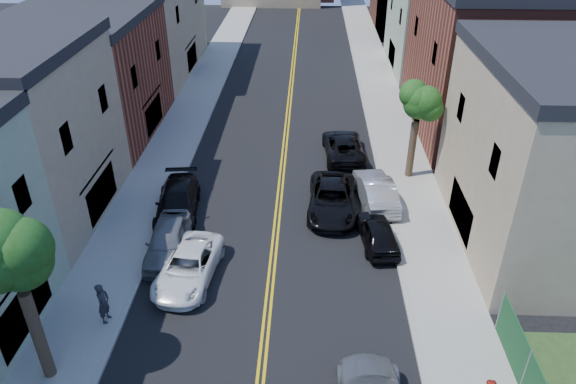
# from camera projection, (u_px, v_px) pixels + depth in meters

# --- Properties ---
(sidewalk_left) EXTENTS (3.20, 100.00, 0.15)m
(sidewalk_left) POSITION_uv_depth(u_px,v_px,m) (189.00, 111.00, 42.35)
(sidewalk_left) COLOR gray
(sidewalk_left) RESTS_ON ground
(sidewalk_right) EXTENTS (3.20, 100.00, 0.15)m
(sidewalk_right) POSITION_uv_depth(u_px,v_px,m) (389.00, 114.00, 41.79)
(sidewalk_right) COLOR gray
(sidewalk_right) RESTS_ON ground
(curb_left) EXTENTS (0.30, 100.00, 0.15)m
(curb_left) POSITION_uv_depth(u_px,v_px,m) (211.00, 111.00, 42.29)
(curb_left) COLOR gray
(curb_left) RESTS_ON ground
(curb_right) EXTENTS (0.30, 100.00, 0.15)m
(curb_right) POSITION_uv_depth(u_px,v_px,m) (366.00, 114.00, 41.85)
(curb_right) COLOR gray
(curb_right) RESTS_ON ground
(bldg_left_tan_near) EXTENTS (9.00, 10.00, 9.00)m
(bldg_left_tan_near) POSITION_uv_depth(u_px,v_px,m) (5.00, 140.00, 27.43)
(bldg_left_tan_near) COLOR #998466
(bldg_left_tan_near) RESTS_ON ground
(bldg_left_brick) EXTENTS (9.00, 12.00, 8.00)m
(bldg_left_brick) POSITION_uv_depth(u_px,v_px,m) (86.00, 79.00, 37.11)
(bldg_left_brick) COLOR brown
(bldg_left_brick) RESTS_ON ground
(bldg_left_tan_far) EXTENTS (9.00, 16.00, 9.50)m
(bldg_left_tan_far) POSITION_uv_depth(u_px,v_px,m) (140.00, 20.00, 48.73)
(bldg_left_tan_far) COLOR #998466
(bldg_left_tan_far) RESTS_ON ground
(bldg_right_tan) EXTENTS (9.00, 12.00, 9.00)m
(bldg_right_tan) POSITION_uv_depth(u_px,v_px,m) (566.00, 159.00, 25.59)
(bldg_right_tan) COLOR #998466
(bldg_right_tan) RESTS_ON ground
(bldg_right_brick) EXTENTS (9.00, 14.00, 10.00)m
(bldg_right_brick) POSITION_uv_depth(u_px,v_px,m) (486.00, 61.00, 37.33)
(bldg_right_brick) COLOR brown
(bldg_right_brick) RESTS_ON ground
(bldg_right_palegrn) EXTENTS (9.00, 12.00, 8.50)m
(bldg_right_palegrn) POSITION_uv_depth(u_px,v_px,m) (443.00, 24.00, 49.72)
(bldg_right_palegrn) COLOR gray
(bldg_right_palegrn) RESTS_ON ground
(tree_left_mid) EXTENTS (5.20, 5.20, 9.29)m
(tree_left_mid) POSITION_uv_depth(u_px,v_px,m) (5.00, 233.00, 16.72)
(tree_left_mid) COLOR #3B281D
(tree_left_mid) RESTS_ON sidewalk_left
(tree_right_far) EXTENTS (4.40, 4.40, 8.03)m
(tree_right_far) POSITION_uv_depth(u_px,v_px,m) (420.00, 89.00, 30.31)
(tree_right_far) COLOR #3B281D
(tree_right_far) RESTS_ON sidewalk_right
(white_pickup) EXTENTS (2.89, 5.31, 1.41)m
(white_pickup) POSITION_uv_depth(u_px,v_px,m) (188.00, 267.00, 24.58)
(white_pickup) COLOR white
(white_pickup) RESTS_ON ground
(grey_car_left) EXTENTS (2.18, 4.88, 1.63)m
(grey_car_left) POSITION_uv_depth(u_px,v_px,m) (168.00, 241.00, 26.13)
(grey_car_left) COLOR slate
(grey_car_left) RESTS_ON ground
(black_car_left) EXTENTS (2.76, 5.62, 1.57)m
(black_car_left) POSITION_uv_depth(u_px,v_px,m) (178.00, 202.00, 29.26)
(black_car_left) COLOR black
(black_car_left) RESTS_ON ground
(black_car_right) EXTENTS (2.15, 4.32, 1.41)m
(black_car_right) POSITION_uv_depth(u_px,v_px,m) (378.00, 233.00, 26.90)
(black_car_right) COLOR black
(black_car_right) RESTS_ON ground
(silver_car_right) EXTENTS (2.37, 5.17, 1.64)m
(silver_car_right) POSITION_uv_depth(u_px,v_px,m) (376.00, 190.00, 30.25)
(silver_car_right) COLOR #A6A8AE
(silver_car_right) RESTS_ON ground
(dark_car_right_far) EXTENTS (2.86, 5.56, 1.50)m
(dark_car_right_far) POSITION_uv_depth(u_px,v_px,m) (343.00, 146.00, 35.35)
(dark_car_right_far) COLOR black
(dark_car_right_far) RESTS_ON ground
(black_suv_lane) EXTENTS (2.85, 5.74, 1.56)m
(black_suv_lane) POSITION_uv_depth(u_px,v_px,m) (332.00, 199.00, 29.53)
(black_suv_lane) COLOR black
(black_suv_lane) RESTS_ON ground
(pedestrian_left) EXTENTS (0.52, 0.73, 1.89)m
(pedestrian_left) POSITION_uv_depth(u_px,v_px,m) (103.00, 303.00, 21.94)
(pedestrian_left) COLOR #24242B
(pedestrian_left) RESTS_ON sidewalk_left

